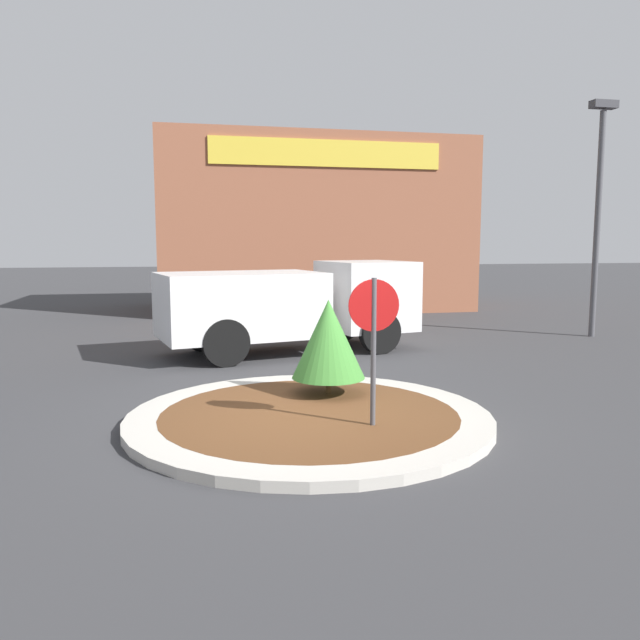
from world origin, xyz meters
TOP-DOWN VIEW (x-y plane):
  - ground_plane at (0.00, 0.00)m, footprint 120.00×120.00m
  - traffic_island at (0.00, 0.00)m, footprint 5.14×5.14m
  - stop_sign at (0.71, -0.75)m, footprint 0.68×0.07m
  - island_shrub at (0.52, 1.04)m, footprint 1.16×1.16m
  - utility_truck at (0.67, 5.66)m, footprint 6.17×3.31m
  - storefront_building at (3.16, 15.62)m, footprint 11.42×6.07m
  - light_pole at (9.11, 6.38)m, footprint 0.70×0.30m

SIDE VIEW (x-z plane):
  - ground_plane at x=0.00m, z-range 0.00..0.00m
  - traffic_island at x=0.00m, z-range 0.00..0.14m
  - island_shrub at x=0.52m, z-range 0.27..1.78m
  - utility_truck at x=0.67m, z-range 0.12..2.21m
  - stop_sign at x=0.71m, z-range 0.39..2.48m
  - storefront_building at x=3.16m, z-range 0.00..6.35m
  - light_pole at x=9.11m, z-range 0.55..6.76m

